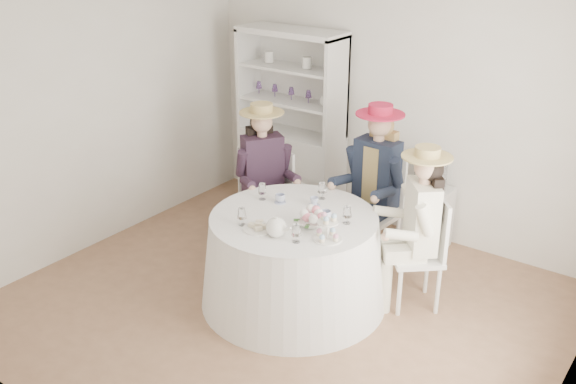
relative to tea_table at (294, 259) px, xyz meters
The scene contains 21 objects.
ground 0.43m from the tea_table, 99.26° to the right, with size 4.50×4.50×0.00m, color brown.
wall_back 2.08m from the tea_table, 90.75° to the left, with size 4.50×4.50×0.00m, color silver.
wall_front 2.35m from the tea_table, 90.65° to the right, with size 4.50×4.50×0.00m, color silver.
wall_left 2.47m from the tea_table, behind, with size 4.50×4.50×0.00m, color silver.
tea_table is the anchor object (origin of this frame).
hutch 2.03m from the tea_table, 126.17° to the left, with size 1.27×0.62×2.03m.
side_table 1.68m from the tea_table, 72.57° to the left, with size 0.41×0.41×0.64m, color silver.
hatbox 1.72m from the tea_table, 72.57° to the left, with size 0.32×0.32×0.32m, color black.
guest_left 1.12m from the tea_table, 142.33° to the left, with size 0.64×0.60×1.50m.
guest_mid 1.15m from the tea_table, 78.65° to the left, with size 0.58×0.60×1.58m.
guest_right 1.11m from the tea_table, 32.93° to the left, with size 0.62×0.61×1.45m.
spare_chair 1.25m from the tea_table, 126.96° to the left, with size 0.51×0.51×0.99m.
teacup_a 0.54m from the tea_table, 148.87° to the left, with size 0.09×0.09×0.07m, color white.
teacup_b 0.52m from the tea_table, 86.19° to the left, with size 0.08×0.08×0.07m, color white.
teacup_c 0.52m from the tea_table, 21.78° to the left, with size 0.10×0.10×0.08m, color white.
flower_bowl 0.49m from the tea_table, 18.32° to the right, with size 0.20×0.20×0.05m, color white.
flower_arrangement 0.55m from the tea_table, 15.11° to the right, with size 0.20×0.20×0.07m.
table_teapot 0.61m from the tea_table, 75.88° to the right, with size 0.23×0.16×0.17m.
sandwich_plate 0.56m from the tea_table, 104.80° to the right, with size 0.26×0.26×0.06m.
cupcake_stand 0.69m from the tea_table, 21.78° to the right, with size 0.23×0.23×0.21m.
stemware_set 0.48m from the tea_table, 104.04° to the right, with size 0.93×0.90×0.15m.
Camera 1 is at (2.83, -3.78, 3.14)m, focal length 40.00 mm.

